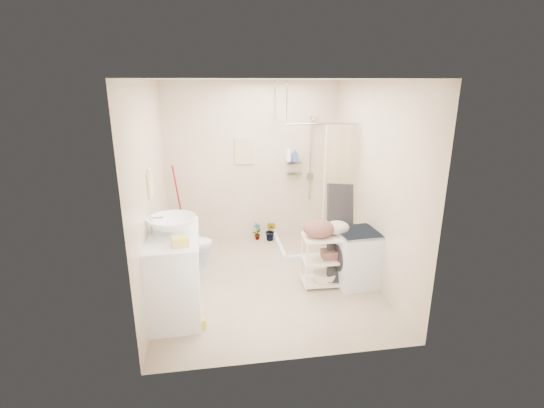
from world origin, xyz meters
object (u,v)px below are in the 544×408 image
(washing_machine, at_px, (356,258))
(laundry_rack, at_px, (326,256))
(vanity, at_px, (174,273))
(toilet, at_px, (189,245))

(washing_machine, height_order, laundry_rack, laundry_rack)
(washing_machine, bearing_deg, laundry_rack, 171.59)
(vanity, bearing_deg, toilet, 82.30)
(toilet, height_order, washing_machine, washing_machine)
(washing_machine, distance_m, laundry_rack, 0.41)
(vanity, relative_size, washing_machine, 1.48)
(toilet, distance_m, laundry_rack, 1.96)
(laundry_rack, bearing_deg, vanity, -168.23)
(washing_machine, bearing_deg, vanity, -176.28)
(vanity, height_order, toilet, vanity)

